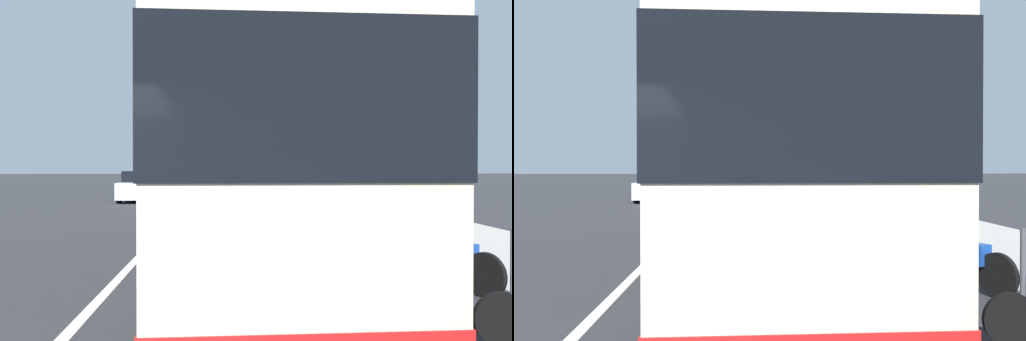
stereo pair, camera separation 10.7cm
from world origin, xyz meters
TOP-DOWN VIEW (x-y plane):
  - sidewalk_curb at (10.00, -7.50)m, footprint 110.00×3.60m
  - lane_divider_line at (10.00, 0.00)m, footprint 110.00×0.16m
  - coach_bus at (7.23, -2.28)m, footprint 11.30×2.65m
  - motorcycle_angled at (5.82, -5.13)m, footprint 2.01×1.01m
  - car_far_distant at (42.87, 1.79)m, footprint 4.73×2.10m
  - car_ahead_same_lane at (33.52, -2.91)m, footprint 4.64×2.08m
  - car_oncoming at (25.50, 2.59)m, footprint 4.30×1.84m
  - car_side_street at (32.05, 2.64)m, footprint 4.55×1.86m
  - utility_pole at (18.98, -8.05)m, footprint 0.32×0.32m

SIDE VIEW (x-z plane):
  - lane_divider_line at x=10.00m, z-range 0.00..0.01m
  - sidewalk_curb at x=10.00m, z-range 0.00..0.14m
  - motorcycle_angled at x=5.82m, z-range -0.17..1.11m
  - car_side_street at x=32.05m, z-range -0.02..1.35m
  - car_ahead_same_lane at x=33.52m, z-range -0.03..1.49m
  - car_far_distant at x=42.87m, z-range -0.04..1.53m
  - car_oncoming at x=25.50m, z-range -0.04..1.53m
  - coach_bus at x=7.23m, z-range 0.25..3.65m
  - utility_pole at x=18.98m, z-range 0.00..7.02m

